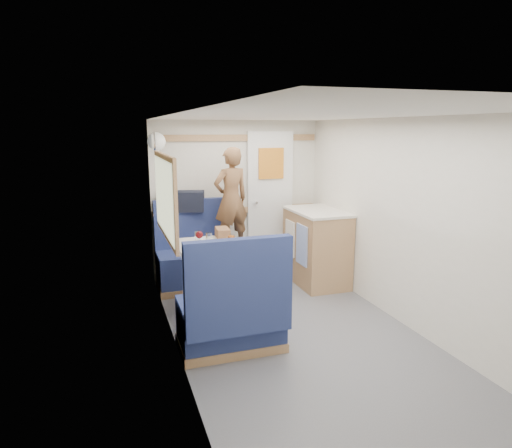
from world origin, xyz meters
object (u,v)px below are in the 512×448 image
object	(u,v)px
duffel_bag	(183,201)
salt_grinder	(212,242)
tumbler_left	(204,251)
bread_loaf	(223,233)
cheese_block	(228,249)
pepper_grinder	(214,245)
person	(231,199)
bench_near	(232,318)
dinette_table	(210,261)
wine_glass	(199,236)
tray	(218,248)
galley_counter	(316,246)
orange_fruit	(236,244)
beer_glass	(231,241)
dome_light	(156,142)
tumbler_mid	(198,236)
tumbler_right	(209,238)
bench_far	(194,263)

from	to	relation	value
duffel_bag	salt_grinder	bearing A→B (deg)	-69.63
tumbler_left	bread_loaf	bearing A→B (deg)	62.85
cheese_block	pepper_grinder	size ratio (longest dim) A/B	1.18
person	bench_near	bearing A→B (deg)	60.50
duffel_bag	bench_near	bearing A→B (deg)	-72.67
dinette_table	wine_glass	world-z (taller)	wine_glass
person	salt_grinder	xyz separation A→B (m)	(-0.42, -0.82, -0.30)
tray	tumbler_left	xyz separation A→B (m)	(-0.19, -0.24, 0.05)
person	pepper_grinder	bearing A→B (deg)	50.64
duffel_bag	tray	size ratio (longest dim) A/B	1.42
galley_counter	orange_fruit	distance (m)	1.49
duffel_bag	beer_glass	bearing A→B (deg)	-60.72
bench_near	tumbler_left	distance (m)	0.72
cheese_block	bread_loaf	bearing A→B (deg)	80.83
orange_fruit	tumbler_left	size ratio (longest dim) A/B	0.70
dome_light	pepper_grinder	distance (m)	1.43
tumbler_mid	pepper_grinder	world-z (taller)	tumbler_mid
orange_fruit	bread_loaf	world-z (taller)	bread_loaf
tray	pepper_grinder	size ratio (longest dim) A/B	4.10
duffel_bag	tumbler_right	distance (m)	0.99
orange_fruit	pepper_grinder	bearing A→B (deg)	152.04
dinette_table	tumbler_left	bearing A→B (deg)	-109.91
bench_near	pepper_grinder	world-z (taller)	bench_near
dome_light	beer_glass	bearing A→B (deg)	-55.83
tumbler_right	salt_grinder	bearing A→B (deg)	-90.90
bench_near	galley_counter	world-z (taller)	bench_near
tumbler_right	bread_loaf	distance (m)	0.26
cheese_block	dome_light	bearing A→B (deg)	114.26
dinette_table	tumbler_mid	world-z (taller)	tumbler_mid
dinette_table	bread_loaf	world-z (taller)	bread_loaf
duffel_bag	tumbler_mid	size ratio (longest dim) A/B	4.79
dome_light	galley_counter	bearing A→B (deg)	-9.18
orange_fruit	bread_loaf	bearing A→B (deg)	89.58
bench_far	person	distance (m)	0.89
tumbler_left	cheese_block	bearing A→B (deg)	12.49
duffel_bag	dome_light	bearing A→B (deg)	-124.42
bench_near	tray	size ratio (longest dim) A/B	2.94
orange_fruit	pepper_grinder	world-z (taller)	orange_fruit
tumbler_right	beer_glass	size ratio (longest dim) A/B	0.98
tumbler_left	tumbler_mid	world-z (taller)	tumbler_left
galley_counter	bench_near	bearing A→B (deg)	-136.06
dinette_table	dome_light	size ratio (longest dim) A/B	4.60
beer_glass	bread_loaf	distance (m)	0.39
wine_glass	beer_glass	bearing A→B (deg)	-7.96
duffel_bag	cheese_block	bearing A→B (deg)	-66.84
person	bread_loaf	world-z (taller)	person
bench_far	tumbler_right	size ratio (longest dim) A/B	10.11
tumbler_mid	pepper_grinder	bearing A→B (deg)	-75.28
bench_far	tumbler_left	xyz separation A→B (m)	(-0.13, -1.21, 0.48)
wine_glass	tumbler_left	bearing A→B (deg)	-94.09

